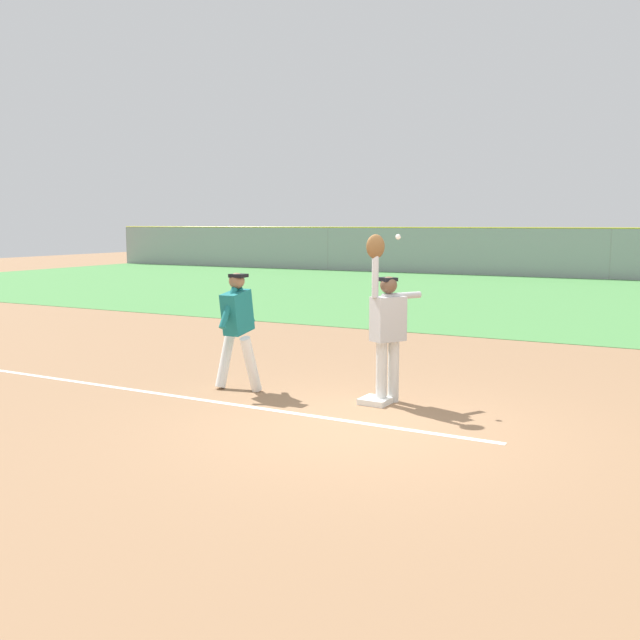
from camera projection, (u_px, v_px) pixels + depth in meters
The scene contains 10 objects.
ground_plane at pixel (364, 425), 8.74m from camera, with size 80.21×80.21×0.00m, color #936D4C.
outfield_grass at pixel (576, 299), 23.29m from camera, with size 54.84×18.54×0.01m, color #4C8C47.
chalk_foul_line at pixel (106, 386), 10.86m from camera, with size 12.00×0.10×0.01m, color white.
first_base at pixel (375, 401), 9.80m from camera, with size 0.38×0.38×0.08m, color white.
fielder at pixel (387, 321), 9.71m from camera, with size 0.56×0.82×2.28m.
runner at pixel (237, 323), 10.46m from camera, with size 0.71×0.84×1.72m.
baseball at pixel (398, 237), 9.81m from camera, with size 0.07×0.07×0.07m, color white.
outfield_fence at pixel (611, 254), 31.27m from camera, with size 54.92×0.08×2.25m.
parked_car_black at pixel (499, 257), 38.00m from camera, with size 4.58×2.48×1.25m.
parked_car_white at pixel (596, 260), 35.17m from camera, with size 4.58×2.49×1.25m.
Camera 1 is at (3.48, -7.77, 2.42)m, focal length 40.70 mm.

